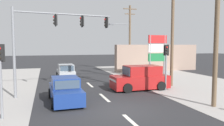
# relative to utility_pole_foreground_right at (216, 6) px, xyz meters

# --- Properties ---
(ground_plane) EXTENTS (140.00, 140.00, 0.00)m
(ground_plane) POSITION_rel_utility_pole_foreground_right_xyz_m (-5.29, 0.95, -5.67)
(ground_plane) COLOR #28282B
(lane_dash_near) EXTENTS (0.20, 2.40, 0.01)m
(lane_dash_near) POSITION_rel_utility_pole_foreground_right_xyz_m (-5.29, -1.05, -5.66)
(lane_dash_near) COLOR silver
(lane_dash_near) RESTS_ON ground
(lane_dash_mid) EXTENTS (0.20, 2.40, 0.01)m
(lane_dash_mid) POSITION_rel_utility_pole_foreground_right_xyz_m (-5.29, 3.95, -5.66)
(lane_dash_mid) COLOR silver
(lane_dash_mid) RESTS_ON ground
(lane_dash_far) EXTENTS (0.20, 2.40, 0.01)m
(lane_dash_far) POSITION_rel_utility_pole_foreground_right_xyz_m (-5.29, 8.95, -5.66)
(lane_dash_far) COLOR silver
(lane_dash_far) RESTS_ON ground
(kerb_right_verge) EXTENTS (10.00, 44.00, 0.02)m
(kerb_right_verge) POSITION_rel_utility_pole_foreground_right_xyz_m (3.71, 2.95, -5.65)
(kerb_right_verge) COLOR #A39E99
(kerb_right_verge) RESTS_ON ground
(utility_pole_foreground_right) EXTENTS (3.78, 0.40, 10.59)m
(utility_pole_foreground_right) POSITION_rel_utility_pole_foreground_right_xyz_m (0.00, 0.00, 0.00)
(utility_pole_foreground_right) COLOR brown
(utility_pole_foreground_right) RESTS_ON ground
(utility_pole_midground_right) EXTENTS (3.78, 0.36, 10.30)m
(utility_pole_midground_right) POSITION_rel_utility_pole_foreground_right_xyz_m (1.19, 6.31, -0.15)
(utility_pole_midground_right) COLOR brown
(utility_pole_midground_right) RESTS_ON ground
(utility_pole_background_right) EXTENTS (3.78, 0.49, 8.65)m
(utility_pole_background_right) POSITION_rel_utility_pole_foreground_right_xyz_m (1.42, 16.69, -0.99)
(utility_pole_background_right) COLOR brown
(utility_pole_background_right) RESTS_ON ground
(traffic_signal_mast) EXTENTS (6.85, 1.06, 6.00)m
(traffic_signal_mast) POSITION_rel_utility_pole_foreground_right_xyz_m (-8.61, 5.79, -1.31)
(traffic_signal_mast) COLOR slate
(traffic_signal_mast) RESTS_ON ground
(pedestal_signal_right_kerb) EXTENTS (0.44, 0.30, 3.56)m
(pedestal_signal_right_kerb) POSITION_rel_utility_pole_foreground_right_xyz_m (-0.12, 4.83, -3.25)
(pedestal_signal_right_kerb) COLOR slate
(pedestal_signal_right_kerb) RESTS_ON ground
(pedestal_signal_left_kerb) EXTENTS (0.44, 0.30, 3.56)m
(pedestal_signal_left_kerb) POSITION_rel_utility_pole_foreground_right_xyz_m (-11.04, 1.20, -3.25)
(pedestal_signal_left_kerb) COLOR slate
(pedestal_signal_left_kerb) RESTS_ON ground
(shopping_plaza_sign) EXTENTS (2.10, 0.16, 4.60)m
(shopping_plaza_sign) POSITION_rel_utility_pole_foreground_right_xyz_m (2.28, 10.60, -2.68)
(shopping_plaza_sign) COLOR slate
(shopping_plaza_sign) RESTS_ON ground
(shopfront_wall_far) EXTENTS (12.00, 1.00, 3.60)m
(shopfront_wall_far) POSITION_rel_utility_pole_foreground_right_xyz_m (5.71, 16.95, -3.87)
(shopfront_wall_far) COLOR gray
(shopfront_wall_far) RESTS_ON ground
(sedan_kerbside_parked) EXTENTS (2.00, 4.29, 1.56)m
(sedan_kerbside_parked) POSITION_rel_utility_pole_foreground_right_xyz_m (-7.88, 3.59, -4.96)
(sedan_kerbside_parked) COLOR navy
(sedan_kerbside_parked) RESTS_ON ground
(suv_oncoming_near) EXTENTS (4.55, 2.08, 1.90)m
(suv_oncoming_near) POSITION_rel_utility_pole_foreground_right_xyz_m (-1.82, 5.78, -4.78)
(suv_oncoming_near) COLOR maroon
(suv_oncoming_near) RESTS_ON ground
(hatchback_oncoming_mid) EXTENTS (1.85, 3.68, 1.53)m
(hatchback_oncoming_mid) POSITION_rel_utility_pole_foreground_right_xyz_m (-7.00, 13.29, -4.96)
(hatchback_oncoming_mid) COLOR #A3A8AD
(hatchback_oncoming_mid) RESTS_ON ground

